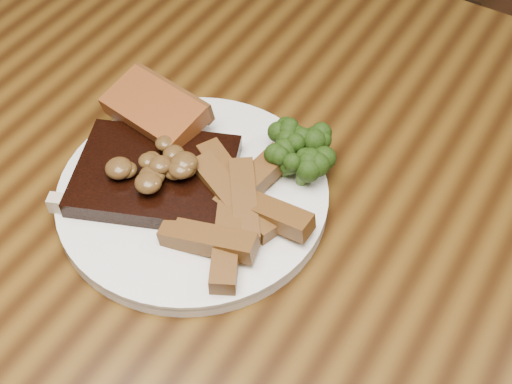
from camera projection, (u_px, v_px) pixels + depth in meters
dining_table at (237, 271)px, 0.75m from camera, size 1.60×0.90×0.75m
chair_far at (331, 21)px, 1.36m from camera, size 0.42×0.42×0.85m
plate at (193, 196)px, 0.69m from camera, size 0.27×0.27×0.01m
steak at (155, 177)px, 0.69m from camera, size 0.18×0.16×0.02m
steak_bone at (122, 214)px, 0.66m from camera, size 0.13×0.07×0.02m
mushroom_pile at (156, 160)px, 0.67m from camera, size 0.07×0.07×0.03m
garlic_bread at (156, 124)px, 0.73m from camera, size 0.11×0.07×0.02m
potato_wedges at (248, 218)px, 0.65m from camera, size 0.11×0.11×0.02m
broccoli_cluster at (295, 155)px, 0.69m from camera, size 0.07×0.07×0.04m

